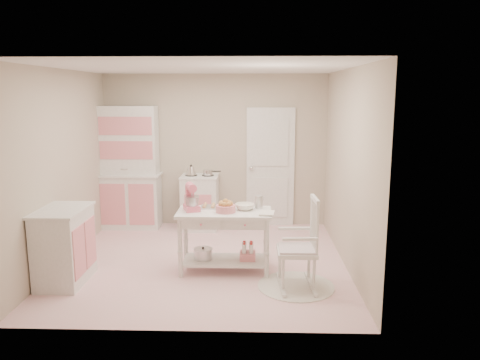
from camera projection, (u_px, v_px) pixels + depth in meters
The scene contains 14 objects.
room_shell at pixel (203, 142), 6.12m from camera, with size 3.84×3.84×2.62m.
door at pixel (270, 167), 8.04m from camera, with size 0.82×0.05×2.04m, color white.
hutch at pixel (129, 167), 7.91m from camera, with size 1.06×0.50×2.08m, color white.
stove at pixel (200, 202), 7.93m from camera, with size 0.62×0.57×0.92m, color white.
base_cabinet at pixel (64, 246), 5.67m from camera, with size 0.54×0.84×0.92m, color white.
lace_rug at pixel (296, 286), 5.60m from camera, with size 0.92×0.92×0.01m, color white.
rocking_chair at pixel (297, 243), 5.50m from camera, with size 0.48×0.72×1.10m, color white.
work_table at pixel (225, 241), 6.04m from camera, with size 1.20×0.60×0.80m, color white.
stand_mixer at pixel (192, 198), 5.96m from camera, with size 0.20×0.28×0.34m, color #F06583.
cookie_tray at pixel (214, 207), 6.14m from camera, with size 0.34×0.24×0.02m, color silver.
bread_basket at pixel (226, 209), 5.90m from camera, with size 0.25×0.25×0.09m, color pink.
mixing_bowl at pixel (245, 207), 6.02m from camera, with size 0.25×0.25×0.08m, color white.
metal_pitcher at pixel (259, 202), 6.09m from camera, with size 0.10×0.10×0.17m, color silver.
recipe_book at pixel (260, 213), 5.83m from camera, with size 0.18×0.24×0.02m, color white.
Camera 1 is at (0.67, -6.09, 2.29)m, focal length 35.00 mm.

